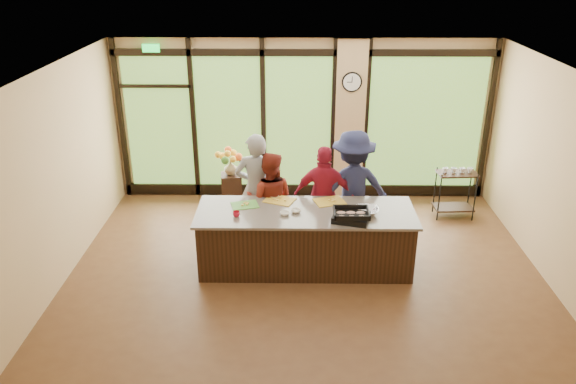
{
  "coord_description": "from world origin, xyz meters",
  "views": [
    {
      "loc": [
        -0.17,
        -7.09,
        4.46
      ],
      "look_at": [
        -0.26,
        0.4,
        1.18
      ],
      "focal_mm": 35.0,
      "sensor_mm": 36.0,
      "label": 1
    }
  ],
  "objects_px": {
    "cook_left": "(256,189)",
    "bar_cart": "(455,188)",
    "island_base": "(305,240)",
    "cook_right": "(352,188)",
    "roasting_pan": "(351,218)",
    "flower_stand": "(232,193)"
  },
  "relations": [
    {
      "from": "island_base",
      "to": "cook_right",
      "type": "bearing_deg",
      "value": 46.94
    },
    {
      "from": "cook_left",
      "to": "roasting_pan",
      "type": "distance_m",
      "value": 1.79
    },
    {
      "from": "cook_left",
      "to": "flower_stand",
      "type": "relative_size",
      "value": 2.53
    },
    {
      "from": "island_base",
      "to": "bar_cart",
      "type": "relative_size",
      "value": 3.33
    },
    {
      "from": "roasting_pan",
      "to": "cook_right",
      "type": "bearing_deg",
      "value": 99.7
    },
    {
      "from": "bar_cart",
      "to": "island_base",
      "type": "bearing_deg",
      "value": -150.02
    },
    {
      "from": "flower_stand",
      "to": "bar_cart",
      "type": "height_order",
      "value": "bar_cart"
    },
    {
      "from": "island_base",
      "to": "roasting_pan",
      "type": "distance_m",
      "value": 0.87
    },
    {
      "from": "cook_right",
      "to": "roasting_pan",
      "type": "relative_size",
      "value": 3.79
    },
    {
      "from": "roasting_pan",
      "to": "flower_stand",
      "type": "xyz_separation_m",
      "value": [
        -1.94,
        2.2,
        -0.6
      ]
    },
    {
      "from": "cook_left",
      "to": "bar_cart",
      "type": "xyz_separation_m",
      "value": [
        3.46,
        0.94,
        -0.36
      ]
    },
    {
      "from": "island_base",
      "to": "cook_left",
      "type": "xyz_separation_m",
      "value": [
        -0.77,
        0.81,
        0.48
      ]
    },
    {
      "from": "cook_right",
      "to": "flower_stand",
      "type": "distance_m",
      "value": 2.4
    },
    {
      "from": "bar_cart",
      "to": "cook_left",
      "type": "bearing_deg",
      "value": -167.9
    },
    {
      "from": "roasting_pan",
      "to": "bar_cart",
      "type": "xyz_separation_m",
      "value": [
        2.05,
        2.05,
        -0.41
      ]
    },
    {
      "from": "island_base",
      "to": "flower_stand",
      "type": "distance_m",
      "value": 2.31
    },
    {
      "from": "cook_left",
      "to": "flower_stand",
      "type": "bearing_deg",
      "value": -66.93
    },
    {
      "from": "cook_left",
      "to": "bar_cart",
      "type": "distance_m",
      "value": 3.6
    },
    {
      "from": "flower_stand",
      "to": "roasting_pan",
      "type": "bearing_deg",
      "value": -56.17
    },
    {
      "from": "cook_left",
      "to": "cook_right",
      "type": "relative_size",
      "value": 0.98
    },
    {
      "from": "cook_right",
      "to": "roasting_pan",
      "type": "xyz_separation_m",
      "value": [
        -0.12,
        -1.1,
        0.02
      ]
    },
    {
      "from": "roasting_pan",
      "to": "flower_stand",
      "type": "bearing_deg",
      "value": 147.34
    }
  ]
}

